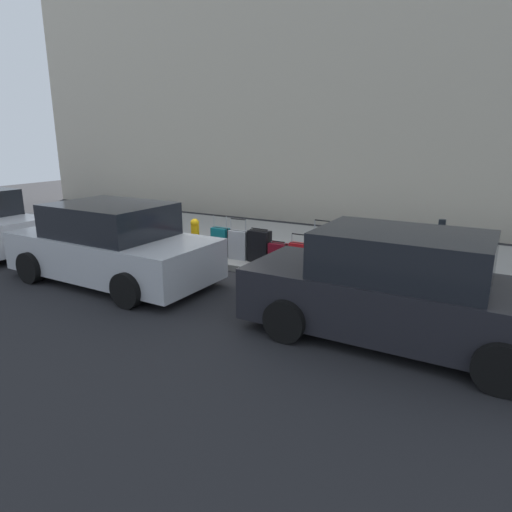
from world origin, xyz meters
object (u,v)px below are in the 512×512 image
at_px(suitcase_teal_0, 365,258).
at_px(parked_car_charcoal_0, 399,291).
at_px(parking_meter, 440,243).
at_px(suitcase_red_3, 299,255).
at_px(suitcase_teal_7, 220,242).
at_px(suitcase_black_5, 260,246).
at_px(suitcase_navy_2, 321,253).
at_px(bollard_post, 173,235).
at_px(fire_hydrant, 195,235).
at_px(suitcase_silver_6, 238,245).
at_px(suitcase_maroon_4, 278,255).
at_px(suitcase_olive_1, 343,261).
at_px(parked_car_silver_1, 112,245).

height_order(suitcase_teal_0, parked_car_charcoal_0, parked_car_charcoal_0).
distance_m(parking_meter, parked_car_charcoal_0, 2.52).
bearing_deg(suitcase_red_3, suitcase_teal_7, 0.82).
bearing_deg(suitcase_black_5, suitcase_navy_2, -178.96).
relative_size(suitcase_teal_7, bollard_post, 1.21).
xyz_separation_m(suitcase_red_3, parking_meter, (-2.75, -0.21, 0.55)).
xyz_separation_m(fire_hydrant, bollard_post, (0.55, 0.15, -0.03)).
height_order(suitcase_silver_6, suitcase_teal_7, suitcase_teal_7).
bearing_deg(suitcase_black_5, parking_meter, -176.76).
height_order(suitcase_teal_7, parking_meter, parking_meter).
bearing_deg(suitcase_maroon_4, suitcase_red_3, -169.93).
distance_m(suitcase_black_5, bollard_post, 2.32).
height_order(suitcase_teal_0, bollard_post, suitcase_teal_0).
distance_m(suitcase_olive_1, suitcase_black_5, 1.94).
distance_m(suitcase_teal_7, parked_car_silver_1, 2.54).
bearing_deg(parking_meter, parked_car_charcoal_0, 85.49).
bearing_deg(parking_meter, suitcase_maroon_4, 5.28).
bearing_deg(suitcase_black_5, bollard_post, 4.68).
xyz_separation_m(suitcase_navy_2, suitcase_black_5, (1.46, 0.03, -0.02)).
distance_m(suitcase_olive_1, parked_car_silver_1, 4.73).
bearing_deg(suitcase_teal_0, suitcase_black_5, 0.90).
relative_size(suitcase_navy_2, suitcase_black_5, 1.41).
bearing_deg(bollard_post, suitcase_silver_6, -174.98).
bearing_deg(fire_hydrant, suitcase_olive_1, -178.97).
bearing_deg(parked_car_silver_1, parking_meter, -157.02).
relative_size(suitcase_red_3, fire_hydrant, 0.90).
xyz_separation_m(suitcase_teal_0, suitcase_black_5, (2.40, 0.04, -0.03)).
relative_size(suitcase_navy_2, parked_car_silver_1, 0.25).
xyz_separation_m(suitcase_navy_2, suitcase_red_3, (0.48, 0.03, -0.11)).
height_order(suitcase_teal_7, bollard_post, suitcase_teal_7).
height_order(suitcase_navy_2, suitcase_black_5, suitcase_navy_2).
relative_size(suitcase_olive_1, suitcase_black_5, 1.06).
distance_m(suitcase_teal_0, parking_meter, 1.42).
height_order(suitcase_teal_0, suitcase_teal_7, suitcase_teal_0).
bearing_deg(suitcase_red_3, suitcase_teal_0, -178.36).
height_order(suitcase_olive_1, suitcase_black_5, suitcase_olive_1).
height_order(suitcase_silver_6, parked_car_silver_1, parked_car_silver_1).
bearing_deg(suitcase_silver_6, parked_car_charcoal_0, 151.02).
bearing_deg(suitcase_silver_6, suitcase_red_3, -178.85).
bearing_deg(suitcase_silver_6, suitcase_maroon_4, 177.05).
relative_size(suitcase_maroon_4, fire_hydrant, 0.67).
distance_m(suitcase_navy_2, suitcase_silver_6, 2.00).
bearing_deg(bollard_post, suitcase_red_3, -176.76).
height_order(parked_car_charcoal_0, parked_car_silver_1, parked_car_charcoal_0).
xyz_separation_m(suitcase_black_5, fire_hydrant, (1.75, 0.04, 0.08)).
bearing_deg(suitcase_navy_2, fire_hydrant, 1.16).
distance_m(suitcase_navy_2, parked_car_charcoal_0, 3.12).
bearing_deg(suitcase_teal_0, suitcase_maroon_4, 3.77).
distance_m(suitcase_red_3, suitcase_black_5, 0.98).
bearing_deg(suitcase_navy_2, suitcase_teal_7, 1.34).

